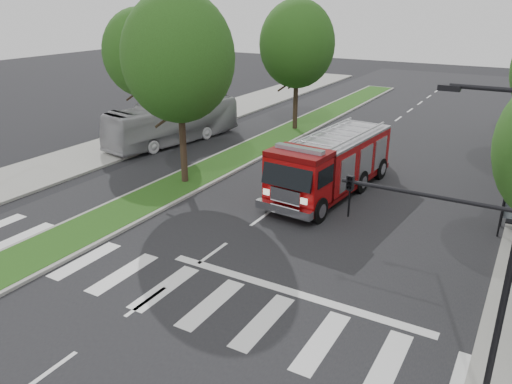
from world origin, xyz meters
TOP-DOWN VIEW (x-y plane):
  - ground at (0.00, 0.00)m, footprint 140.00×140.00m
  - sidewalk_left at (-14.50, 10.00)m, footprint 5.00×80.00m
  - median at (-6.00, 18.00)m, footprint 3.00×50.00m
  - tree_median_near at (-6.00, 6.00)m, footprint 5.80×5.80m
  - tree_median_far at (-6.00, 20.00)m, footprint 5.60×5.60m
  - tree_left_mid at (-14.00, 12.00)m, footprint 5.20×5.20m
  - streetlight_right_near at (9.61, -3.50)m, footprint 4.08×0.22m
  - fire_engine at (1.53, 8.67)m, footprint 3.69×9.75m
  - city_bus at (-11.89, 12.49)m, footprint 4.46×10.89m

SIDE VIEW (x-z plane):
  - ground at x=0.00m, z-range 0.00..0.00m
  - sidewalk_left at x=-14.50m, z-range 0.00..0.15m
  - median at x=-6.00m, z-range 0.00..0.16m
  - city_bus at x=-11.89m, z-range 0.00..2.96m
  - fire_engine at x=1.53m, z-range -0.07..3.24m
  - streetlight_right_near at x=9.61m, z-range 0.67..8.67m
  - tree_left_mid at x=-14.00m, z-range 1.58..10.74m
  - tree_median_far at x=-6.00m, z-range 1.63..11.35m
  - tree_median_near at x=-6.00m, z-range 1.73..11.89m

